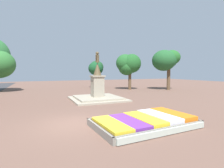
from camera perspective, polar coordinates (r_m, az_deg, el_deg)
ground_plane at (r=10.10m, az=-12.05°, el=-12.60°), size 94.93×94.93×0.00m
flower_planter at (r=9.64m, az=11.10°, el=-11.96°), size 5.47×3.50×0.54m
statue_monument at (r=17.90m, az=-4.76°, el=-2.76°), size 5.20×5.20×4.89m
park_tree_far_left at (r=28.15m, az=5.26°, el=6.34°), size 3.88×3.23×5.66m
park_tree_far_right at (r=31.62m, az=-5.19°, el=5.19°), size 2.79×2.80×4.83m
park_tree_street_side at (r=28.98m, az=17.40°, el=7.57°), size 4.37×3.74×6.28m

